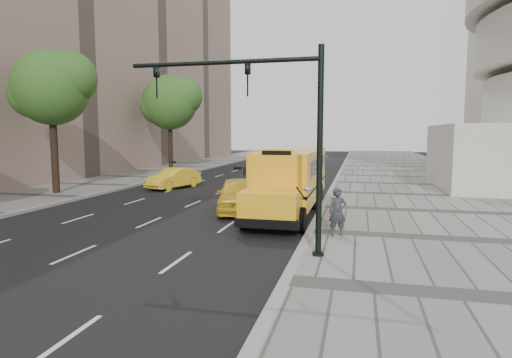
% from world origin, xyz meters
% --- Properties ---
extents(ground, '(140.00, 140.00, 0.00)m').
position_xyz_m(ground, '(0.00, 0.00, 0.00)').
color(ground, black).
rests_on(ground, ground).
extents(sidewalk_museum, '(12.00, 140.00, 0.15)m').
position_xyz_m(sidewalk_museum, '(12.00, 0.00, 0.07)').
color(sidewalk_museum, gray).
rests_on(sidewalk_museum, ground).
extents(sidewalk_far, '(6.00, 140.00, 0.15)m').
position_xyz_m(sidewalk_far, '(-11.00, 0.00, 0.07)').
color(sidewalk_far, gray).
rests_on(sidewalk_far, ground).
extents(curb_museum, '(0.30, 140.00, 0.15)m').
position_xyz_m(curb_museum, '(6.00, 0.00, 0.07)').
color(curb_museum, gray).
rests_on(curb_museum, ground).
extents(curb_far, '(0.30, 140.00, 0.15)m').
position_xyz_m(curb_far, '(-8.00, 0.00, 0.07)').
color(curb_far, gray).
rests_on(curb_far, ground).
extents(tree_b, '(5.10, 4.53, 8.84)m').
position_xyz_m(tree_b, '(-10.41, 1.10, 6.61)').
color(tree_b, black).
rests_on(tree_b, ground).
extents(tree_c, '(6.01, 5.34, 9.50)m').
position_xyz_m(tree_c, '(-10.40, 17.78, 6.87)').
color(tree_c, black).
rests_on(tree_c, ground).
extents(school_bus, '(2.96, 11.56, 3.19)m').
position_xyz_m(school_bus, '(4.50, -0.46, 1.76)').
color(school_bus, yellow).
rests_on(school_bus, ground).
extents(taxi_near, '(3.21, 5.22, 1.66)m').
position_xyz_m(taxi_near, '(2.00, -1.58, 0.83)').
color(taxi_near, yellow).
rests_on(taxi_near, ground).
extents(taxi_far, '(2.75, 4.55, 1.41)m').
position_xyz_m(taxi_far, '(-4.77, 5.82, 0.71)').
color(taxi_far, yellow).
rests_on(taxi_far, ground).
extents(pedestrian, '(0.72, 0.57, 1.74)m').
position_xyz_m(pedestrian, '(7.04, -6.13, 1.02)').
color(pedestrian, '#2E3136').
rests_on(pedestrian, sidewalk_museum).
extents(traffic_signal, '(6.18, 0.36, 6.40)m').
position_xyz_m(traffic_signal, '(5.19, -8.78, 4.09)').
color(traffic_signal, black).
rests_on(traffic_signal, ground).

